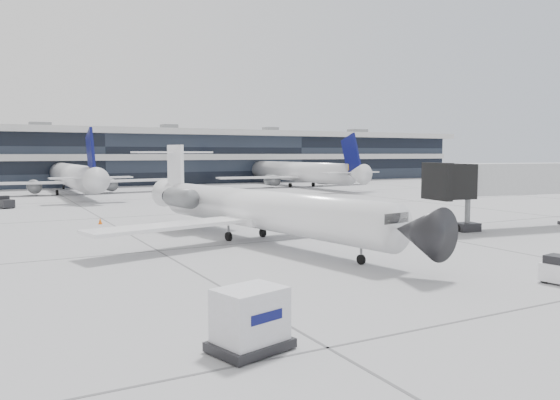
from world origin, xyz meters
TOP-DOWN VIEW (x-y plane):
  - ground at (0.00, 0.00)m, footprint 220.00×220.00m
  - terminal at (0.00, 82.00)m, footprint 170.00×22.00m
  - bg_jet_center at (-8.00, 55.00)m, footprint 32.00×40.00m
  - bg_jet_right at (32.00, 55.00)m, footprint 32.00×40.00m
  - regional_jet at (-2.74, 0.66)m, footprint 24.36×30.38m
  - jet_bridge at (20.80, -3.95)m, footprint 17.62×5.63m
  - cargo_uld at (-12.32, -19.02)m, footprint 2.83×2.38m
  - traffic_cone at (-10.87, 15.53)m, footprint 0.45×0.45m
  - far_tug at (-17.93, 35.33)m, footprint 2.04×2.54m

SIDE VIEW (x-z plane):
  - ground at x=0.00m, z-range 0.00..0.00m
  - bg_jet_center at x=-8.00m, z-range -4.80..4.80m
  - bg_jet_right at x=32.00m, z-range -4.80..4.80m
  - traffic_cone at x=-10.87m, z-range -0.01..0.54m
  - far_tug at x=-17.93m, z-range -0.07..1.33m
  - cargo_uld at x=-12.32m, z-range 0.01..2.00m
  - regional_jet at x=-2.74m, z-range -1.11..5.92m
  - jet_bridge at x=20.80m, z-range 1.29..6.95m
  - terminal at x=0.00m, z-range 0.00..10.00m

